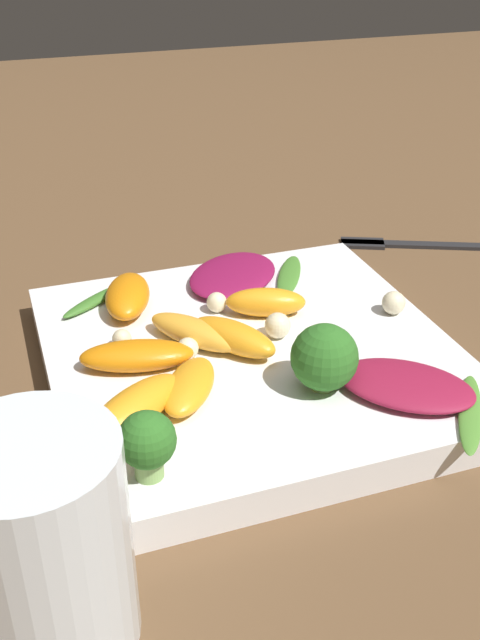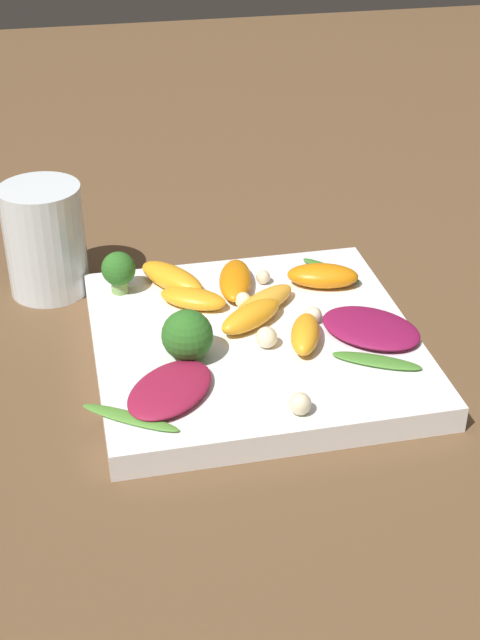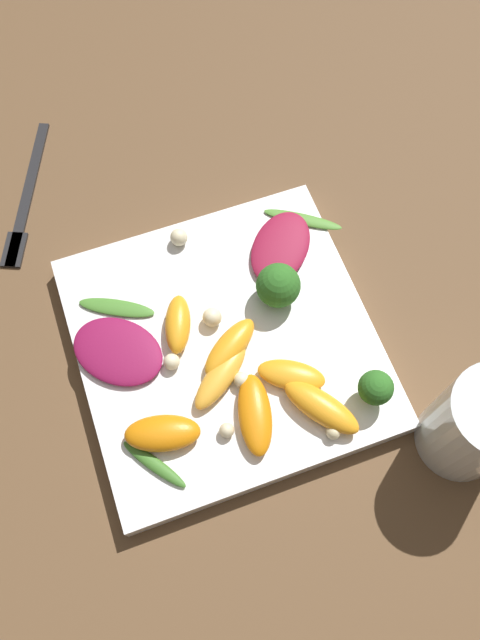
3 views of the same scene
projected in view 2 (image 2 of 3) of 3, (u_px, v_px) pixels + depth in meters
name	position (u px, v px, depth m)	size (l,w,h in m)	color
ground_plane	(254.00, 356.00, 0.77)	(2.40, 2.40, 0.00)	brown
plate	(254.00, 345.00, 0.77)	(0.27, 0.27, 0.02)	white
drinking_glass	(45.00, 240.00, 0.84)	(0.08, 0.08, 0.11)	white
radicchio_leaf_0	(371.00, 328.00, 0.76)	(0.11, 0.11, 0.01)	maroon
radicchio_leaf_1	(170.00, 389.00, 0.68)	(0.10, 0.10, 0.01)	maroon
orange_segment_0	(264.00, 302.00, 0.79)	(0.06, 0.07, 0.02)	#FCAD33
orange_segment_1	(323.00, 276.00, 0.82)	(0.05, 0.07, 0.02)	orange
orange_segment_2	(193.00, 298.00, 0.79)	(0.06, 0.07, 0.02)	orange
orange_segment_3	(237.00, 280.00, 0.82)	(0.08, 0.05, 0.02)	orange
orange_segment_4	(248.00, 317.00, 0.76)	(0.06, 0.07, 0.02)	orange
orange_segment_5	(172.00, 278.00, 0.82)	(0.08, 0.07, 0.02)	orange
orange_segment_6	(305.00, 334.00, 0.74)	(0.06, 0.04, 0.02)	orange
broccoli_floret_0	(119.00, 270.00, 0.81)	(0.03, 0.03, 0.04)	#84AD5B
broccoli_floret_1	(187.00, 336.00, 0.72)	(0.04, 0.04, 0.04)	#7A9E51
arugula_sprig_0	(377.00, 361.00, 0.72)	(0.05, 0.07, 0.00)	#47842D
arugula_sprig_1	(130.00, 418.00, 0.66)	(0.06, 0.07, 0.00)	#518E33
arugula_sprig_2	(331.00, 270.00, 0.85)	(0.06, 0.05, 0.01)	#3D7528
macadamia_nut_0	(241.00, 300.00, 0.79)	(0.01, 0.01, 0.01)	beige
macadamia_nut_1	(300.00, 404.00, 0.66)	(0.02, 0.02, 0.02)	beige
macadamia_nut_2	(313.00, 315.00, 0.77)	(0.02, 0.02, 0.02)	beige
macadamia_nut_3	(266.00, 337.00, 0.74)	(0.02, 0.02, 0.02)	beige
macadamia_nut_4	(166.00, 270.00, 0.84)	(0.01, 0.01, 0.01)	beige
macadamia_nut_5	(263.00, 277.00, 0.83)	(0.01, 0.01, 0.01)	beige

